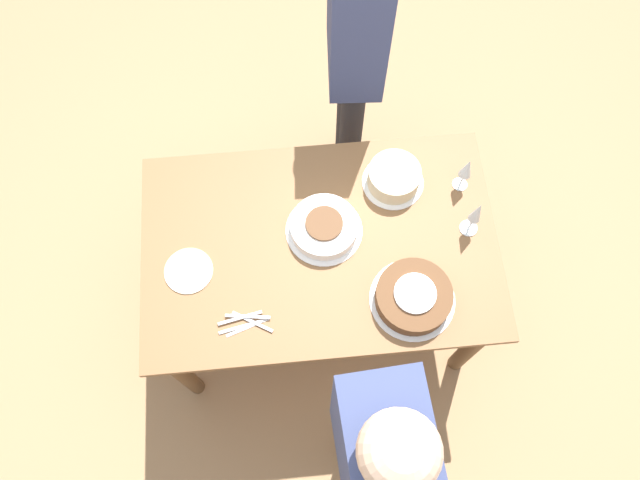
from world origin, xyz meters
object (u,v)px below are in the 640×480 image
wine_glass_near (477,214)px  wine_glass_far (467,169)px  cake_back_decorated (394,177)px  person_watching (356,30)px  cake_center_white (324,227)px  person_cutting (377,463)px  cake_front_chocolate (413,297)px

wine_glass_near → wine_glass_far: bearing=89.9°
cake_back_decorated → person_watching: (-0.10, 0.54, 0.25)m
cake_center_white → wine_glass_near: 0.58m
cake_back_decorated → cake_center_white: bearing=-148.1°
person_cutting → cake_center_white: bearing=1.3°
cake_front_chocolate → person_cutting: (-0.23, -0.58, 0.23)m
wine_glass_near → person_cutting: bearing=-120.4°
cake_back_decorated → wine_glass_near: size_ratio=1.15×
person_cutting → person_watching: bearing=-7.8°
cake_center_white → cake_back_decorated: 0.35m
cake_front_chocolate → cake_back_decorated: bearing=90.7°
cake_center_white → wine_glass_near: size_ratio=1.39×
person_watching → cake_center_white: bearing=-11.3°
wine_glass_far → person_cutting: 1.17m
wine_glass_near → cake_center_white: bearing=175.7°
cake_front_chocolate → person_watching: bearing=96.0°
cake_front_chocolate → person_cutting: bearing=-111.9°
wine_glass_near → person_cutting: size_ratio=0.13×
cake_front_chocolate → person_watching: person_watching is taller
cake_center_white → wine_glass_near: wine_glass_near is taller
cake_front_chocolate → person_cutting: size_ratio=0.19×
wine_glass_far → cake_center_white: bearing=-165.1°
cake_front_chocolate → wine_glass_far: 0.55m
cake_front_chocolate → person_watching: 1.08m
cake_front_chocolate → person_cutting: 0.66m
cake_front_chocolate → person_cutting: person_cutting is taller
person_watching → cake_front_chocolate: bearing=9.8°
cake_front_chocolate → wine_glass_far: (0.27, 0.47, 0.09)m
person_cutting → wine_glass_near: bearing=-33.9°
wine_glass_far → wine_glass_near: bearing=-90.1°
wine_glass_far → person_watching: bearing=123.1°
cake_back_decorated → wine_glass_far: 0.29m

